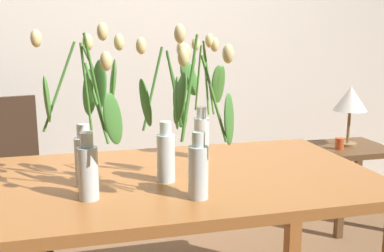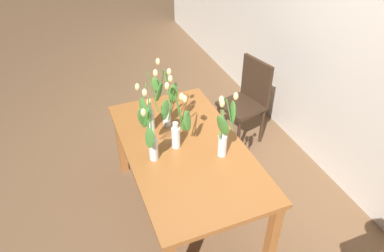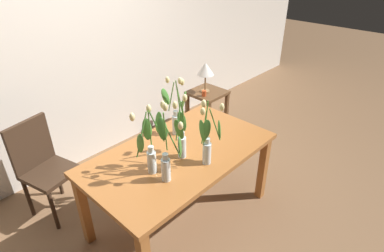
{
  "view_description": "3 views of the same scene",
  "coord_description": "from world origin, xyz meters",
  "px_view_note": "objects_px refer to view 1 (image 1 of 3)",
  "views": [
    {
      "loc": [
        -0.35,
        -1.65,
        1.28
      ],
      "look_at": [
        0.08,
        0.02,
        0.93
      ],
      "focal_mm": 41.99,
      "sensor_mm": 36.0,
      "label": 1
    },
    {
      "loc": [
        2.02,
        -0.75,
        2.55
      ],
      "look_at": [
        -0.03,
        0.07,
        0.91
      ],
      "focal_mm": 33.65,
      "sensor_mm": 36.0,
      "label": 2
    },
    {
      "loc": [
        -1.51,
        -1.54,
        2.23
      ],
      "look_at": [
        0.06,
        -0.08,
        0.99
      ],
      "focal_mm": 29.33,
      "sensor_mm": 36.0,
      "label": 3
    }
  ],
  "objects_px": {
    "side_table": "(351,163)",
    "table_lamp": "(350,100)",
    "tulip_vase_0": "(204,110)",
    "tulip_vase_2": "(167,129)",
    "tulip_vase_3": "(94,145)",
    "pillar_candle": "(339,144)",
    "dining_table": "(173,198)",
    "tulip_vase_4": "(197,139)",
    "tulip_vase_1": "(84,127)",
    "dining_chair": "(6,170)"
  },
  "relations": [
    {
      "from": "dining_table",
      "to": "tulip_vase_3",
      "type": "height_order",
      "value": "tulip_vase_3"
    },
    {
      "from": "tulip_vase_3",
      "to": "pillar_candle",
      "type": "height_order",
      "value": "tulip_vase_3"
    },
    {
      "from": "dining_table",
      "to": "tulip_vase_3",
      "type": "distance_m",
      "value": 0.45
    },
    {
      "from": "dining_table",
      "to": "tulip_vase_1",
      "type": "height_order",
      "value": "tulip_vase_1"
    },
    {
      "from": "tulip_vase_4",
      "to": "pillar_candle",
      "type": "relative_size",
      "value": 7.68
    },
    {
      "from": "tulip_vase_4",
      "to": "tulip_vase_1",
      "type": "bearing_deg",
      "value": 145.39
    },
    {
      "from": "pillar_candle",
      "to": "dining_chair",
      "type": "bearing_deg",
      "value": 175.92
    },
    {
      "from": "tulip_vase_1",
      "to": "tulip_vase_2",
      "type": "relative_size",
      "value": 1.05
    },
    {
      "from": "dining_chair",
      "to": "side_table",
      "type": "distance_m",
      "value": 2.19
    },
    {
      "from": "tulip_vase_1",
      "to": "pillar_candle",
      "type": "relative_size",
      "value": 7.47
    },
    {
      "from": "tulip_vase_0",
      "to": "pillar_candle",
      "type": "bearing_deg",
      "value": 29.55
    },
    {
      "from": "dining_table",
      "to": "side_table",
      "type": "relative_size",
      "value": 2.91
    },
    {
      "from": "tulip_vase_0",
      "to": "tulip_vase_2",
      "type": "height_order",
      "value": "tulip_vase_0"
    },
    {
      "from": "tulip_vase_0",
      "to": "tulip_vase_2",
      "type": "distance_m",
      "value": 0.36
    },
    {
      "from": "side_table",
      "to": "table_lamp",
      "type": "bearing_deg",
      "value": 142.83
    },
    {
      "from": "tulip_vase_1",
      "to": "tulip_vase_3",
      "type": "xyz_separation_m",
      "value": [
        0.03,
        -0.15,
        -0.03
      ]
    },
    {
      "from": "tulip_vase_0",
      "to": "tulip_vase_3",
      "type": "distance_m",
      "value": 0.65
    },
    {
      "from": "dining_chair",
      "to": "pillar_candle",
      "type": "distance_m",
      "value": 2.06
    },
    {
      "from": "tulip_vase_4",
      "to": "tulip_vase_0",
      "type": "bearing_deg",
      "value": 71.6
    },
    {
      "from": "tulip_vase_2",
      "to": "table_lamp",
      "type": "height_order",
      "value": "tulip_vase_2"
    },
    {
      "from": "tulip_vase_0",
      "to": "tulip_vase_3",
      "type": "bearing_deg",
      "value": -140.34
    },
    {
      "from": "tulip_vase_0",
      "to": "tulip_vase_4",
      "type": "bearing_deg",
      "value": -108.4
    },
    {
      "from": "tulip_vase_0",
      "to": "tulip_vase_1",
      "type": "bearing_deg",
      "value": -153.54
    },
    {
      "from": "tulip_vase_0",
      "to": "dining_chair",
      "type": "xyz_separation_m",
      "value": [
        -0.96,
        0.77,
        -0.43
      ]
    },
    {
      "from": "tulip_vase_0",
      "to": "side_table",
      "type": "height_order",
      "value": "tulip_vase_0"
    },
    {
      "from": "dining_table",
      "to": "tulip_vase_0",
      "type": "xyz_separation_m",
      "value": [
        0.19,
        0.23,
        0.31
      ]
    },
    {
      "from": "dining_table",
      "to": "tulip_vase_0",
      "type": "distance_m",
      "value": 0.43
    },
    {
      "from": "dining_table",
      "to": "table_lamp",
      "type": "relative_size",
      "value": 4.02
    },
    {
      "from": "tulip_vase_1",
      "to": "pillar_candle",
      "type": "height_order",
      "value": "tulip_vase_1"
    },
    {
      "from": "tulip_vase_2",
      "to": "side_table",
      "type": "relative_size",
      "value": 0.97
    },
    {
      "from": "dining_table",
      "to": "table_lamp",
      "type": "distance_m",
      "value": 1.69
    },
    {
      "from": "dining_table",
      "to": "table_lamp",
      "type": "height_order",
      "value": "table_lamp"
    },
    {
      "from": "tulip_vase_4",
      "to": "dining_chair",
      "type": "bearing_deg",
      "value": 121.78
    },
    {
      "from": "dining_table",
      "to": "dining_chair",
      "type": "xyz_separation_m",
      "value": [
        -0.76,
        1.0,
        -0.12
      ]
    },
    {
      "from": "side_table",
      "to": "table_lamp",
      "type": "height_order",
      "value": "table_lamp"
    },
    {
      "from": "tulip_vase_0",
      "to": "tulip_vase_1",
      "type": "height_order",
      "value": "tulip_vase_1"
    },
    {
      "from": "dining_table",
      "to": "pillar_candle",
      "type": "distance_m",
      "value": 1.54
    },
    {
      "from": "tulip_vase_0",
      "to": "table_lamp",
      "type": "xyz_separation_m",
      "value": [
        1.21,
        0.7,
        -0.1
      ]
    },
    {
      "from": "tulip_vase_2",
      "to": "tulip_vase_4",
      "type": "relative_size",
      "value": 0.93
    },
    {
      "from": "side_table",
      "to": "pillar_candle",
      "type": "xyz_separation_m",
      "value": [
        -0.14,
        -0.06,
        0.16
      ]
    },
    {
      "from": "dining_table",
      "to": "table_lamp",
      "type": "bearing_deg",
      "value": 33.6
    },
    {
      "from": "tulip_vase_1",
      "to": "table_lamp",
      "type": "relative_size",
      "value": 1.41
    },
    {
      "from": "tulip_vase_1",
      "to": "dining_table",
      "type": "bearing_deg",
      "value": 5.28
    },
    {
      "from": "tulip_vase_0",
      "to": "table_lamp",
      "type": "bearing_deg",
      "value": 30.14
    },
    {
      "from": "tulip_vase_1",
      "to": "tulip_vase_3",
      "type": "relative_size",
      "value": 0.96
    },
    {
      "from": "tulip_vase_1",
      "to": "dining_chair",
      "type": "bearing_deg",
      "value": 112.86
    },
    {
      "from": "tulip_vase_0",
      "to": "side_table",
      "type": "distance_m",
      "value": 1.5
    },
    {
      "from": "dining_table",
      "to": "dining_chair",
      "type": "relative_size",
      "value": 1.72
    },
    {
      "from": "tulip_vase_3",
      "to": "pillar_candle",
      "type": "xyz_separation_m",
      "value": [
        1.59,
        1.03,
        -0.34
      ]
    },
    {
      "from": "tulip_vase_3",
      "to": "dining_table",
      "type": "bearing_deg",
      "value": 30.96
    }
  ]
}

